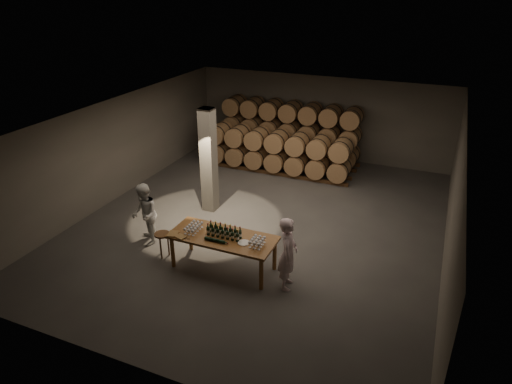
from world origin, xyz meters
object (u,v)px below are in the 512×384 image
at_px(person_man, 288,253).
at_px(notebook_near, 181,237).
at_px(person_woman, 145,214).
at_px(stool, 162,238).
at_px(bottle_cluster, 224,232).
at_px(plate, 244,243).
at_px(tasting_table, 223,240).

bearing_deg(person_man, notebook_near, 85.42).
bearing_deg(person_woman, stool, 23.62).
xyz_separation_m(bottle_cluster, plate, (0.55, -0.09, -0.11)).
bearing_deg(stool, person_woman, 153.23).
relative_size(plate, person_man, 0.16).
relative_size(person_man, person_woman, 1.04).
bearing_deg(bottle_cluster, person_woman, 173.89).
xyz_separation_m(bottle_cluster, notebook_near, (-0.94, -0.44, -0.10)).
relative_size(stool, person_man, 0.37).
height_order(notebook_near, person_man, person_man).
bearing_deg(tasting_table, plate, -8.18).
bearing_deg(notebook_near, stool, 174.93).
distance_m(plate, notebook_near, 1.54).
xyz_separation_m(notebook_near, person_man, (2.60, 0.34, -0.02)).
xyz_separation_m(plate, person_man, (1.10, -0.01, -0.02)).
bearing_deg(plate, stool, -178.90).
bearing_deg(notebook_near, bottle_cluster, 41.97).
bearing_deg(notebook_near, person_woman, 172.56).
bearing_deg(bottle_cluster, plate, -8.75).
distance_m(tasting_table, stool, 1.69).
height_order(plate, notebook_near, notebook_near).
height_order(bottle_cluster, plate, bottle_cluster).
relative_size(bottle_cluster, plate, 3.00).
relative_size(bottle_cluster, person_woman, 0.50).
height_order(plate, stool, plate).
relative_size(notebook_near, stool, 0.37).
distance_m(notebook_near, person_man, 2.62).
bearing_deg(person_woman, plate, 43.80).
height_order(bottle_cluster, person_woman, person_woman).
xyz_separation_m(stool, person_woman, (-0.78, 0.39, 0.31)).
bearing_deg(notebook_near, plate, 30.34).
relative_size(bottle_cluster, person_man, 0.48).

